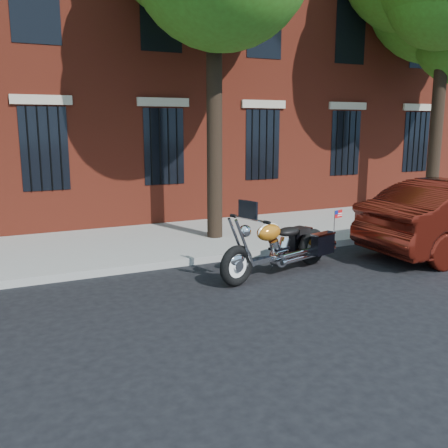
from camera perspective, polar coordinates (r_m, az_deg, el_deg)
name	(u,v)px	position (r m, az deg, el deg)	size (l,w,h in m)	color
ground	(255,278)	(9.22, 3.55, -6.23)	(120.00, 120.00, 0.00)	black
curb	(223,257)	(10.38, -0.12, -3.77)	(40.00, 0.16, 0.15)	gray
sidewalk	(190,239)	(12.06, -3.93, -1.67)	(40.00, 3.60, 0.15)	gray
building	(114,28)	(18.54, -12.44, 21.04)	(26.00, 10.08, 12.00)	maroon
motorcycle	(283,248)	(9.45, 6.74, -2.70)	(2.93, 1.33, 1.48)	black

